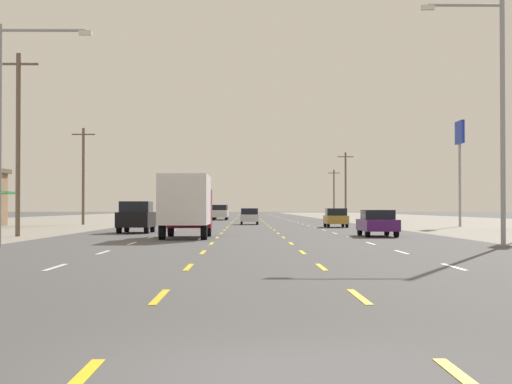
% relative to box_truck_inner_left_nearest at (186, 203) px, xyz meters
% --- Properties ---
extents(ground_plane, '(572.00, 572.00, 0.00)m').
position_rel_box_truck_inner_left_nearest_xyz_m(ground_plane, '(3.33, 29.80, -1.84)').
color(ground_plane, '#4C4C4F').
extents(lane_markings, '(10.64, 227.60, 0.01)m').
position_rel_box_truck_inner_left_nearest_xyz_m(lane_markings, '(3.33, 68.30, -1.83)').
color(lane_markings, white).
rests_on(lane_markings, ground).
extents(box_truck_inner_left_nearest, '(2.40, 7.20, 3.23)m').
position_rel_box_truck_inner_left_nearest_xyz_m(box_truck_inner_left_nearest, '(0.00, 0.00, 0.00)').
color(box_truck_inner_left_nearest, maroon).
rests_on(box_truck_inner_left_nearest, ground).
extents(sedan_far_right_near, '(1.80, 4.50, 1.46)m').
position_rel_box_truck_inner_left_nearest_xyz_m(sedan_far_right_near, '(10.35, 2.70, -1.08)').
color(sedan_far_right_near, '#4C196B').
rests_on(sedan_far_right_near, ground).
extents(suv_far_left_mid, '(1.98, 4.90, 1.98)m').
position_rel_box_truck_inner_left_nearest_xyz_m(suv_far_left_mid, '(-3.82, 9.66, -0.81)').
color(suv_far_left_mid, black).
rests_on(suv_far_left_mid, ground).
extents(hatchback_far_right_midfar, '(1.72, 3.90, 1.54)m').
position_rel_box_truck_inner_left_nearest_xyz_m(hatchback_far_right_midfar, '(10.39, 24.90, -1.05)').
color(hatchback_far_right_midfar, '#B28C33').
rests_on(hatchback_far_right_midfar, ground).
extents(hatchback_center_turn_far, '(1.72, 3.90, 1.54)m').
position_rel_box_truck_inner_left_nearest_xyz_m(hatchback_center_turn_far, '(3.43, 36.80, -1.05)').
color(hatchback_center_turn_far, silver).
rests_on(hatchback_center_turn_far, ground).
extents(suv_inner_left_farther, '(1.98, 4.90, 1.98)m').
position_rel_box_truck_inner_left_nearest_xyz_m(suv_inner_left_farther, '(-0.29, 66.07, -0.81)').
color(suv_inner_left_farther, silver).
rests_on(suv_inner_left_farther, ground).
extents(suv_inner_left_farthest, '(1.98, 4.90, 1.98)m').
position_rel_box_truck_inner_left_nearest_xyz_m(suv_inner_left_farthest, '(-0.37, 75.29, -0.81)').
color(suv_inner_left_farthest, white).
rests_on(suv_inner_left_farthest, ground).
extents(pole_sign_right_row_2, '(0.24, 2.41, 8.89)m').
position_rel_box_truck_inner_left_nearest_xyz_m(pole_sign_right_row_2, '(21.08, 27.20, 5.06)').
color(pole_sign_right_row_2, gray).
rests_on(pole_sign_right_row_2, ground).
extents(streetlight_left_row_0, '(3.80, 0.26, 8.97)m').
position_rel_box_truck_inner_left_nearest_xyz_m(streetlight_left_row_0, '(-6.42, -9.90, 3.37)').
color(streetlight_left_row_0, gray).
rests_on(streetlight_left_row_0, ground).
extents(streetlight_right_row_0, '(3.38, 0.26, 10.04)m').
position_rel_box_truck_inner_left_nearest_xyz_m(streetlight_right_row_0, '(13.19, -9.90, 3.87)').
color(streetlight_right_row_0, gray).
rests_on(streetlight_right_row_0, ground).
extents(utility_pole_left_row_0, '(2.20, 0.26, 10.12)m').
position_rel_box_truck_inner_left_nearest_xyz_m(utility_pole_left_row_0, '(-9.47, 2.88, 3.42)').
color(utility_pole_left_row_0, brown).
rests_on(utility_pole_left_row_0, ground).
extents(utility_pole_left_row_1, '(2.20, 0.26, 9.14)m').
position_rel_box_truck_inner_left_nearest_xyz_m(utility_pole_left_row_1, '(-12.31, 36.62, 2.93)').
color(utility_pole_left_row_1, brown).
rests_on(utility_pole_left_row_1, ground).
extents(utility_pole_right_row_2, '(2.20, 0.26, 9.20)m').
position_rel_box_truck_inner_left_nearest_xyz_m(utility_pole_right_row_2, '(16.75, 72.36, 2.96)').
color(utility_pole_right_row_2, brown).
rests_on(utility_pole_right_row_2, ground).
extents(utility_pole_right_row_3, '(2.20, 0.26, 8.47)m').
position_rel_box_truck_inner_left_nearest_xyz_m(utility_pole_right_row_3, '(18.92, 108.80, 2.59)').
color(utility_pole_right_row_3, brown).
rests_on(utility_pole_right_row_3, ground).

